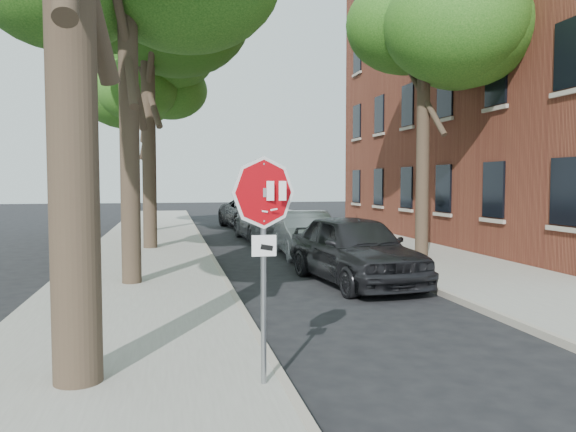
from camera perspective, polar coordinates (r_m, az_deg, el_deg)
name	(u,v)px	position (r m, az deg, el deg)	size (l,w,h in m)	color
ground	(322,389)	(6.94, 3.50, -17.11)	(120.00, 120.00, 0.00)	black
sidewalk_left	(145,257)	(18.42, -14.30, -4.02)	(4.00, 55.00, 0.12)	gray
sidewalk_right	(396,250)	(19.97, 10.91, -3.40)	(4.00, 55.00, 0.12)	gray
curb_left	(210,255)	(18.45, -7.91, -3.92)	(0.12, 55.00, 0.13)	#9E9384
curb_right	(340,251)	(19.27, 5.28, -3.59)	(0.12, 55.00, 0.13)	#9E9384
apartment_building	(564,53)	(26.18, 26.20, 14.64)	(12.20, 20.20, 15.30)	brown
stop_sign	(264,225)	(6.34, -2.48, -0.97)	(0.76, 0.34, 2.61)	gray
tree_mid_b	(146,21)	(21.13, -14.18, 18.65)	(5.88, 5.46, 10.36)	black
tree_far	(146,79)	(27.79, -14.24, 13.29)	(5.29, 4.91, 9.33)	black
tree_right	(422,27)	(18.71, 13.49, 18.19)	(5.29, 4.91, 9.33)	black
car_a	(354,249)	(13.58, 6.75, -3.31)	(1.97, 4.90, 1.67)	black
car_b	(305,234)	(18.35, 1.73, -1.82)	(1.56, 4.47, 1.47)	#9D9FA4
car_c	(266,222)	(23.33, -2.22, -0.60)	(2.15, 5.29, 1.53)	#535358
car_d	(254,213)	(29.14, -3.52, 0.29)	(2.68, 5.81, 1.61)	black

